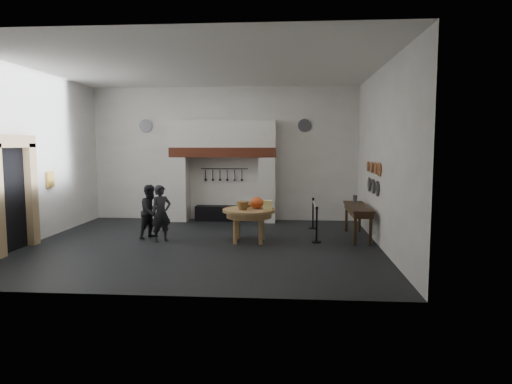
# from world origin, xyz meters

# --- Properties ---
(floor) EXTENTS (9.00, 8.00, 0.02)m
(floor) POSITION_xyz_m (0.00, 0.00, 0.00)
(floor) COLOR black
(floor) RESTS_ON ground
(ceiling) EXTENTS (9.00, 8.00, 0.02)m
(ceiling) POSITION_xyz_m (0.00, 0.00, 4.50)
(ceiling) COLOR silver
(ceiling) RESTS_ON wall_back
(wall_back) EXTENTS (9.00, 0.02, 4.50)m
(wall_back) POSITION_xyz_m (0.00, 4.00, 2.25)
(wall_back) COLOR white
(wall_back) RESTS_ON floor
(wall_front) EXTENTS (9.00, 0.02, 4.50)m
(wall_front) POSITION_xyz_m (0.00, -4.00, 2.25)
(wall_front) COLOR white
(wall_front) RESTS_ON floor
(wall_left) EXTENTS (0.02, 8.00, 4.50)m
(wall_left) POSITION_xyz_m (-4.50, 0.00, 2.25)
(wall_left) COLOR white
(wall_left) RESTS_ON floor
(wall_right) EXTENTS (0.02, 8.00, 4.50)m
(wall_right) POSITION_xyz_m (4.50, 0.00, 2.25)
(wall_right) COLOR white
(wall_right) RESTS_ON floor
(chimney_pier_left) EXTENTS (0.55, 0.70, 2.15)m
(chimney_pier_left) POSITION_xyz_m (-1.48, 3.65, 1.07)
(chimney_pier_left) COLOR silver
(chimney_pier_left) RESTS_ON floor
(chimney_pier_right) EXTENTS (0.55, 0.70, 2.15)m
(chimney_pier_right) POSITION_xyz_m (1.48, 3.65, 1.07)
(chimney_pier_right) COLOR silver
(chimney_pier_right) RESTS_ON floor
(hearth_brick_band) EXTENTS (3.50, 0.72, 0.32)m
(hearth_brick_band) POSITION_xyz_m (0.00, 3.65, 2.31)
(hearth_brick_band) COLOR #9E442B
(hearth_brick_band) RESTS_ON chimney_pier_left
(chimney_hood) EXTENTS (3.50, 0.70, 0.90)m
(chimney_hood) POSITION_xyz_m (0.00, 3.65, 2.92)
(chimney_hood) COLOR silver
(chimney_hood) RESTS_ON hearth_brick_band
(iron_range) EXTENTS (1.90, 0.45, 0.50)m
(iron_range) POSITION_xyz_m (0.00, 3.72, 0.25)
(iron_range) COLOR black
(iron_range) RESTS_ON floor
(utensil_rail) EXTENTS (1.60, 0.02, 0.02)m
(utensil_rail) POSITION_xyz_m (0.00, 3.92, 1.75)
(utensil_rail) COLOR black
(utensil_rail) RESTS_ON wall_back
(door_recess) EXTENTS (0.04, 1.10, 2.50)m
(door_recess) POSITION_xyz_m (-4.47, -1.00, 1.25)
(door_recess) COLOR black
(door_recess) RESTS_ON floor
(door_jamb_far) EXTENTS (0.22, 0.30, 2.60)m
(door_jamb_far) POSITION_xyz_m (-4.38, -0.30, 1.30)
(door_jamb_far) COLOR tan
(door_jamb_far) RESTS_ON floor
(door_lintel) EXTENTS (0.22, 1.70, 0.30)m
(door_lintel) POSITION_xyz_m (-4.38, -1.00, 2.65)
(door_lintel) COLOR tan
(door_lintel) RESTS_ON door_jamb_near
(wall_plaque) EXTENTS (0.05, 0.34, 0.44)m
(wall_plaque) POSITION_xyz_m (-4.45, 0.80, 1.60)
(wall_plaque) COLOR gold
(wall_plaque) RESTS_ON wall_left
(work_table) EXTENTS (1.66, 1.66, 0.07)m
(work_table) POSITION_xyz_m (1.16, 0.45, 0.84)
(work_table) COLOR tan
(work_table) RESTS_ON floor
(pumpkin) EXTENTS (0.36, 0.36, 0.31)m
(pumpkin) POSITION_xyz_m (1.36, 0.55, 1.03)
(pumpkin) COLOR #E45420
(pumpkin) RESTS_ON work_table
(cheese_block_big) EXTENTS (0.22, 0.22, 0.24)m
(cheese_block_big) POSITION_xyz_m (1.66, 0.40, 0.99)
(cheese_block_big) COLOR #EEE58E
(cheese_block_big) RESTS_ON work_table
(cheese_block_small) EXTENTS (0.18, 0.18, 0.20)m
(cheese_block_small) POSITION_xyz_m (1.64, 0.70, 0.97)
(cheese_block_small) COLOR #CEC87B
(cheese_block_small) RESTS_ON work_table
(wicker_basket) EXTENTS (0.38, 0.38, 0.22)m
(wicker_basket) POSITION_xyz_m (1.01, 0.30, 0.98)
(wicker_basket) COLOR olive
(wicker_basket) RESTS_ON work_table
(bread_loaf) EXTENTS (0.31, 0.18, 0.13)m
(bread_loaf) POSITION_xyz_m (1.06, 0.80, 0.94)
(bread_loaf) COLOR olive
(bread_loaf) RESTS_ON work_table
(visitor_near) EXTENTS (0.65, 0.63, 1.51)m
(visitor_near) POSITION_xyz_m (-1.17, 0.31, 0.75)
(visitor_near) COLOR black
(visitor_near) RESTS_ON floor
(visitor_far) EXTENTS (0.84, 0.90, 1.48)m
(visitor_far) POSITION_xyz_m (-1.57, 0.71, 0.74)
(visitor_far) COLOR black
(visitor_far) RESTS_ON floor
(side_table) EXTENTS (0.55, 2.20, 0.06)m
(side_table) POSITION_xyz_m (4.10, 1.16, 0.87)
(side_table) COLOR #362513
(side_table) RESTS_ON floor
(pewter_jug) EXTENTS (0.12, 0.12, 0.22)m
(pewter_jug) POSITION_xyz_m (4.10, 1.76, 1.01)
(pewter_jug) COLOR #47464B
(pewter_jug) RESTS_ON side_table
(copper_pan_a) EXTENTS (0.03, 0.34, 0.34)m
(copper_pan_a) POSITION_xyz_m (4.46, 0.20, 1.95)
(copper_pan_a) COLOR #C6662D
(copper_pan_a) RESTS_ON wall_right
(copper_pan_b) EXTENTS (0.03, 0.32, 0.32)m
(copper_pan_b) POSITION_xyz_m (4.46, 0.75, 1.95)
(copper_pan_b) COLOR #C6662D
(copper_pan_b) RESTS_ON wall_right
(copper_pan_c) EXTENTS (0.03, 0.30, 0.30)m
(copper_pan_c) POSITION_xyz_m (4.46, 1.30, 1.95)
(copper_pan_c) COLOR #C6662D
(copper_pan_c) RESTS_ON wall_right
(copper_pan_d) EXTENTS (0.03, 0.28, 0.28)m
(copper_pan_d) POSITION_xyz_m (4.46, 1.85, 1.95)
(copper_pan_d) COLOR #C6662D
(copper_pan_d) RESTS_ON wall_right
(pewter_plate_left) EXTENTS (0.03, 0.40, 0.40)m
(pewter_plate_left) POSITION_xyz_m (4.46, 0.40, 1.45)
(pewter_plate_left) COLOR #4C4C51
(pewter_plate_left) RESTS_ON wall_right
(pewter_plate_mid) EXTENTS (0.03, 0.40, 0.40)m
(pewter_plate_mid) POSITION_xyz_m (4.46, 1.00, 1.45)
(pewter_plate_mid) COLOR #4C4C51
(pewter_plate_mid) RESTS_ON wall_right
(pewter_plate_right) EXTENTS (0.03, 0.40, 0.40)m
(pewter_plate_right) POSITION_xyz_m (4.46, 1.60, 1.45)
(pewter_plate_right) COLOR #4C4C51
(pewter_plate_right) RESTS_ON wall_right
(pewter_plate_back_left) EXTENTS (0.44, 0.03, 0.44)m
(pewter_plate_back_left) POSITION_xyz_m (-2.70, 3.96, 3.20)
(pewter_plate_back_left) COLOR #4C4C51
(pewter_plate_back_left) RESTS_ON wall_back
(pewter_plate_back_right) EXTENTS (0.44, 0.03, 0.44)m
(pewter_plate_back_right) POSITION_xyz_m (2.70, 3.96, 3.20)
(pewter_plate_back_right) COLOR #4C4C51
(pewter_plate_back_right) RESTS_ON wall_back
(barrier_post_near) EXTENTS (0.05, 0.05, 0.90)m
(barrier_post_near) POSITION_xyz_m (2.94, 0.47, 0.45)
(barrier_post_near) COLOR black
(barrier_post_near) RESTS_ON floor
(barrier_post_far) EXTENTS (0.05, 0.05, 0.90)m
(barrier_post_far) POSITION_xyz_m (2.94, 2.47, 0.45)
(barrier_post_far) COLOR black
(barrier_post_far) RESTS_ON floor
(barrier_rope) EXTENTS (0.04, 2.00, 0.04)m
(barrier_rope) POSITION_xyz_m (2.94, 1.47, 0.85)
(barrier_rope) COLOR white
(barrier_rope) RESTS_ON barrier_post_near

